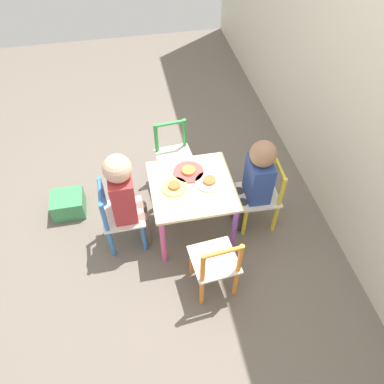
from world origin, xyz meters
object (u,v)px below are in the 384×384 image
chair_orange (215,264)px  child_front (125,194)px  chair_yellow (261,196)px  chair_green (174,157)px  kids_table (192,193)px  child_back (256,178)px  plate_left (189,172)px  storage_bin (68,204)px  plate_front (174,186)px  chair_blue (120,216)px  plate_back (209,181)px

chair_orange → child_front: 0.68m
chair_yellow → chair_green: 0.71m
child_front → chair_green: bearing=-38.8°
chair_green → kids_table: bearing=-90.0°
kids_table → child_back: 0.42m
kids_table → chair_orange: size_ratio=1.01×
chair_yellow → plate_left: chair_yellow is taller
chair_green → child_back: size_ratio=0.71×
child_back → storage_bin: bearing=-102.7°
chair_orange → plate_front: bearing=-77.1°
kids_table → child_front: (0.01, -0.41, 0.09)m
chair_orange → child_front: size_ratio=0.68×
chair_blue → plate_front: 0.41m
chair_green → plate_left: (0.36, 0.04, 0.20)m
chair_orange → plate_back: bearing=-103.4°
chair_green → plate_left: bearing=-88.4°
kids_table → chair_yellow: 0.49m
child_front → plate_left: size_ratio=3.90×
plate_left → chair_orange: bearing=4.4°
chair_yellow → chair_green: size_ratio=1.00×
chair_green → child_back: (0.49, 0.45, 0.18)m
child_front → kids_table: bearing=-90.0°
plate_left → chair_green: bearing=-173.3°
kids_table → chair_blue: bearing=-88.9°
plate_back → plate_front: 0.22m
plate_left → storage_bin: bearing=-104.0°
plate_back → kids_table: bearing=-90.0°
child_back → plate_back: 0.30m
chair_green → plate_front: chair_green is taller
chair_yellow → chair_orange: (0.45, -0.43, 0.00)m
storage_bin → child_front: bearing=52.8°
child_front → storage_bin: (-0.33, -0.43, -0.38)m
kids_table → plate_left: (-0.11, 0.00, 0.08)m
chair_green → chair_orange: (0.94, 0.09, 0.00)m
chair_yellow → storage_bin: bearing=-102.1°
chair_green → plate_left: 0.41m
chair_green → chair_orange: same height
kids_table → chair_green: size_ratio=1.01×
chair_yellow → chair_orange: 0.62m
chair_blue → chair_orange: bearing=-132.9°
plate_front → chair_orange: bearing=18.2°
plate_left → storage_bin: 0.95m
chair_yellow → chair_green: (-0.49, -0.51, 0.00)m
kids_table → chair_orange: chair_orange is taller
kids_table → storage_bin: size_ratio=2.30×
storage_bin → child_back: bearing=74.9°
chair_blue → storage_bin: bearing=47.4°
kids_table → plate_front: (-0.00, -0.11, 0.08)m
chair_orange → plate_front: size_ratio=3.14×
kids_table → chair_green: (-0.47, -0.04, -0.11)m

